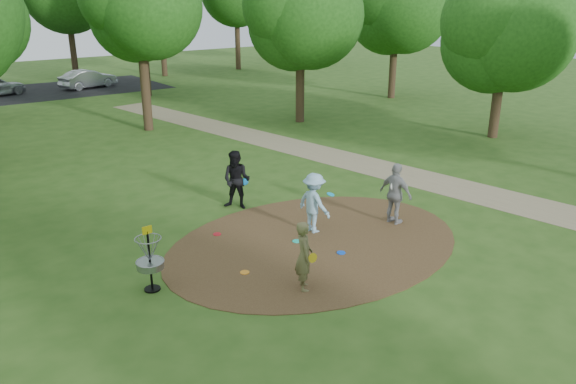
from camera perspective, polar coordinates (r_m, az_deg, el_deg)
ground at (r=14.97m, az=2.80°, el=-5.20°), size 100.00×100.00×0.00m
dirt_clearing at (r=14.96m, az=2.80°, el=-5.16°), size 8.40×8.40×0.02m
footpath at (r=20.64m, az=13.12°, el=1.38°), size 7.55×39.89×0.01m
parking_lot at (r=42.25m, az=-22.38°, el=9.56°), size 14.00×8.00×0.01m
player_observer_with_disc at (r=12.40m, az=1.64°, el=-6.51°), size 0.62×0.70×1.62m
player_throwing_with_disc at (r=15.35m, az=2.65°, el=-1.12°), size 1.09×1.15×1.69m
player_walking_with_disc at (r=17.11m, az=-5.24°, el=1.22°), size 1.08×1.11×1.81m
player_waiting_with_disc at (r=16.17m, az=10.88°, el=-0.20°), size 0.56×1.09×1.79m
disc_ground_cyan at (r=14.99m, az=0.86°, el=-5.01°), size 0.22×0.22×0.02m
disc_ground_blue at (r=14.41m, az=5.41°, el=-6.16°), size 0.22×0.22×0.02m
disc_ground_red at (r=15.53m, az=-7.21°, el=-4.27°), size 0.22×0.22×0.02m
car_right at (r=42.23m, az=-19.64°, el=10.77°), size 4.11×2.31×1.28m
disc_ground_orange at (r=13.43m, az=-4.42°, el=-8.14°), size 0.22×0.22×0.02m
disc_golf_basket at (r=12.69m, az=-13.91°, el=-6.16°), size 0.63×0.63×1.54m
tree_ring at (r=22.15m, az=-8.94°, el=16.65°), size 37.39×45.70×9.21m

